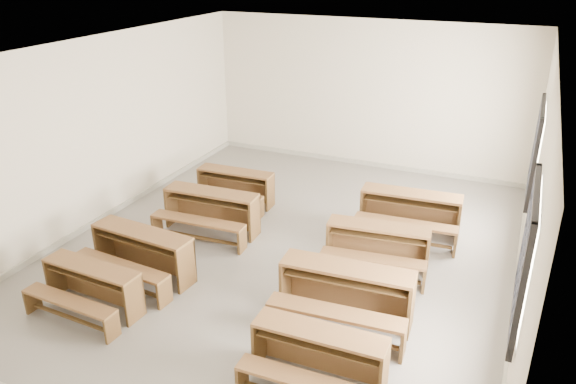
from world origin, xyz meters
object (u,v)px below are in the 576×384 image
at_px(desk_set_0, 91,285).
at_px(desk_set_5, 345,291).
at_px(desk_set_2, 210,209).
at_px(desk_set_3, 235,185).
at_px(desk_set_4, 318,354).
at_px(desk_set_6, 377,244).
at_px(desk_set_1, 141,251).
at_px(desk_set_7, 410,211).

relative_size(desk_set_0, desk_set_5, 0.82).
distance_m(desk_set_2, desk_set_5, 3.27).
distance_m(desk_set_3, desk_set_4, 5.05).
distance_m(desk_set_0, desk_set_4, 3.29).
distance_m(desk_set_3, desk_set_6, 3.34).
bearing_deg(desk_set_1, desk_set_5, 7.73).
relative_size(desk_set_3, desk_set_6, 0.92).
height_order(desk_set_1, desk_set_3, desk_set_1).
distance_m(desk_set_4, desk_set_6, 2.71).
relative_size(desk_set_5, desk_set_6, 1.10).
bearing_deg(desk_set_1, desk_set_6, 32.42).
bearing_deg(desk_set_7, desk_set_3, 177.86).
height_order(desk_set_1, desk_set_7, desk_set_7).
height_order(desk_set_2, desk_set_5, desk_set_5).
xyz_separation_m(desk_set_3, desk_set_4, (3.18, -3.92, 0.01)).
bearing_deg(desk_set_5, desk_set_2, 149.11).
xyz_separation_m(desk_set_1, desk_set_7, (3.33, 2.93, 0.01)).
distance_m(desk_set_2, desk_set_3, 1.21).
bearing_deg(desk_set_3, desk_set_7, -0.82).
height_order(desk_set_2, desk_set_6, desk_set_2).
distance_m(desk_set_0, desk_set_5, 3.39).
bearing_deg(desk_set_4, desk_set_7, 86.89).
bearing_deg(desk_set_2, desk_set_0, -99.19).
bearing_deg(desk_set_3, desk_set_5, -43.26).
relative_size(desk_set_0, desk_set_4, 0.96).
relative_size(desk_set_6, desk_set_7, 0.94).
distance_m(desk_set_0, desk_set_1, 0.96).
relative_size(desk_set_2, desk_set_6, 1.04).
xyz_separation_m(desk_set_5, desk_set_7, (0.23, 2.77, -0.02)).
distance_m(desk_set_2, desk_set_6, 2.93).
height_order(desk_set_0, desk_set_4, desk_set_4).
bearing_deg(desk_set_4, desk_set_5, 93.05).
height_order(desk_set_0, desk_set_3, desk_set_3).
xyz_separation_m(desk_set_0, desk_set_6, (3.22, 2.59, 0.03)).
distance_m(desk_set_2, desk_set_7, 3.39).
bearing_deg(desk_set_1, desk_set_3, 94.59).
relative_size(desk_set_0, desk_set_2, 0.87).
distance_m(desk_set_1, desk_set_7, 4.44).
xyz_separation_m(desk_set_2, desk_set_3, (-0.19, 1.19, -0.04)).
height_order(desk_set_1, desk_set_5, desk_set_5).
height_order(desk_set_4, desk_set_6, desk_set_6).
xyz_separation_m(desk_set_5, desk_set_6, (0.02, 1.48, -0.05)).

